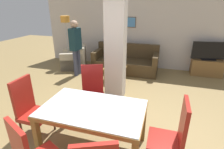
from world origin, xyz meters
TOP-DOWN VIEW (x-y plane):
  - ground_plane at (0.00, 0.00)m, footprint 18.00×18.00m
  - back_wall at (-0.00, 4.29)m, footprint 7.20×0.09m
  - divider_pillar at (-0.16, 1.78)m, footprint 0.45×0.36m
  - dining_table at (0.00, 0.00)m, footprint 1.54×0.94m
  - dining_chair_head_right at (1.16, 0.00)m, footprint 0.46×0.46m
  - dining_chair_head_left at (-1.17, 0.00)m, footprint 0.46×0.46m
  - dining_chair_far_left at (-0.38, 0.89)m, footprint 0.60×0.60m
  - sofa at (-0.31, 3.63)m, footprint 2.17×0.92m
  - armchair at (-2.17, 3.43)m, footprint 1.11×1.10m
  - coffee_table at (-0.43, 2.66)m, footprint 0.63×0.52m
  - bottle at (-0.55, 2.56)m, footprint 0.08×0.08m
  - tv_stand at (2.31, 4.01)m, footprint 0.95×0.40m
  - tv_screen at (2.31, 4.01)m, footprint 1.08×0.27m
  - floor_lamp at (-2.53, 3.60)m, footprint 0.32×0.32m
  - standing_person at (-1.76, 2.81)m, footprint 0.26×0.40m

SIDE VIEW (x-z plane):
  - ground_plane at x=0.00m, z-range 0.00..0.00m
  - coffee_table at x=-0.43m, z-range 0.01..0.45m
  - tv_stand at x=2.31m, z-range 0.00..0.53m
  - armchair at x=-2.17m, z-range -0.12..0.69m
  - sofa at x=-0.31m, z-range -0.15..0.76m
  - bottle at x=-0.55m, z-range 0.41..0.64m
  - dining_chair_head_right at x=1.16m, z-range 0.02..1.09m
  - dining_chair_head_left at x=-1.17m, z-range 0.02..1.09m
  - dining_chair_far_left at x=-0.38m, z-range 0.02..1.09m
  - dining_table at x=0.00m, z-range 0.22..0.99m
  - tv_screen at x=2.31m, z-range 0.52..1.10m
  - standing_person at x=-1.76m, z-range 0.14..1.89m
  - divider_pillar at x=-0.16m, z-range 0.00..2.70m
  - back_wall at x=0.00m, z-range 0.00..2.70m
  - floor_lamp at x=-2.53m, z-range 0.62..2.43m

